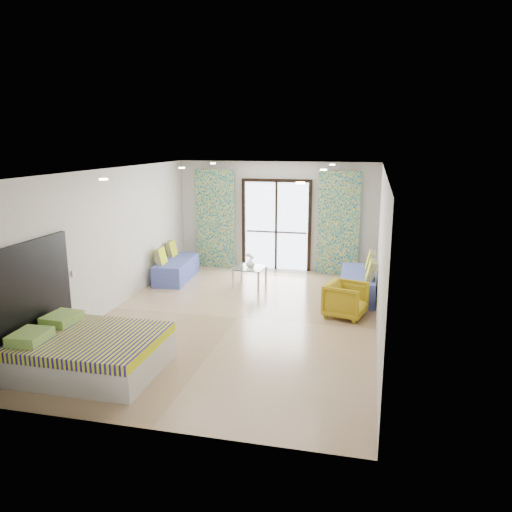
% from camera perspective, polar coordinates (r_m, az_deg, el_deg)
% --- Properties ---
extents(floor, '(5.00, 7.50, 0.01)m').
position_cam_1_polar(floor, '(9.30, -2.09, -7.08)').
color(floor, '#9A7C5C').
rests_on(floor, ground).
extents(ceiling, '(5.00, 7.50, 0.01)m').
position_cam_1_polar(ceiling, '(8.74, -2.24, 9.77)').
color(ceiling, silver).
rests_on(ceiling, ground).
extents(wall_back, '(5.00, 0.01, 2.70)m').
position_cam_1_polar(wall_back, '(12.52, 2.36, 4.57)').
color(wall_back, silver).
rests_on(wall_back, ground).
extents(wall_front, '(5.00, 0.01, 2.70)m').
position_cam_1_polar(wall_front, '(5.53, -12.50, -6.86)').
color(wall_front, silver).
rests_on(wall_front, ground).
extents(wall_left, '(0.01, 7.50, 2.70)m').
position_cam_1_polar(wall_left, '(9.87, -16.31, 1.73)').
color(wall_left, silver).
rests_on(wall_left, ground).
extents(wall_right, '(0.01, 7.50, 2.70)m').
position_cam_1_polar(wall_right, '(8.62, 14.08, 0.27)').
color(wall_right, silver).
rests_on(wall_right, ground).
extents(balcony_door, '(1.76, 0.08, 2.28)m').
position_cam_1_polar(balcony_door, '(12.51, 2.34, 4.14)').
color(balcony_door, black).
rests_on(balcony_door, floor).
extents(balcony_rail, '(1.52, 0.03, 0.04)m').
position_cam_1_polar(balcony_rail, '(12.57, 2.33, 2.76)').
color(balcony_rail, '#595451').
rests_on(balcony_rail, balcony_door).
extents(curtain_left, '(1.00, 0.10, 2.50)m').
position_cam_1_polar(curtain_left, '(12.75, -4.67, 4.23)').
color(curtain_left, silver).
rests_on(curtain_left, floor).
extents(curtain_right, '(1.00, 0.10, 2.50)m').
position_cam_1_polar(curtain_right, '(12.17, 9.40, 3.68)').
color(curtain_right, silver).
rests_on(curtain_right, floor).
extents(downlight_a, '(0.12, 0.12, 0.02)m').
position_cam_1_polar(downlight_a, '(7.43, -17.04, 8.39)').
color(downlight_a, '#FFE0B2').
rests_on(downlight_a, ceiling).
extents(downlight_b, '(0.12, 0.12, 0.02)m').
position_cam_1_polar(downlight_b, '(6.50, 5.11, 8.31)').
color(downlight_b, '#FFE0B2').
rests_on(downlight_b, ceiling).
extents(downlight_c, '(0.12, 0.12, 0.02)m').
position_cam_1_polar(downlight_c, '(10.14, -8.48, 9.93)').
color(downlight_c, '#FFE0B2').
rests_on(downlight_c, ceiling).
extents(downlight_d, '(0.12, 0.12, 0.02)m').
position_cam_1_polar(downlight_d, '(9.48, 7.72, 9.74)').
color(downlight_d, '#FFE0B2').
rests_on(downlight_d, ceiling).
extents(downlight_e, '(0.12, 0.12, 0.02)m').
position_cam_1_polar(downlight_e, '(12.02, -4.95, 10.50)').
color(downlight_e, '#FFE0B2').
rests_on(downlight_e, ceiling).
extents(downlight_f, '(0.12, 0.12, 0.02)m').
position_cam_1_polar(downlight_f, '(11.47, 8.71, 10.28)').
color(downlight_f, '#FFE0B2').
rests_on(downlight_f, ceiling).
extents(headboard, '(0.06, 2.10, 1.50)m').
position_cam_1_polar(headboard, '(7.86, -24.98, -4.09)').
color(headboard, black).
rests_on(headboard, floor).
extents(switch_plate, '(0.02, 0.10, 0.10)m').
position_cam_1_polar(switch_plate, '(8.84, -20.11, -1.84)').
color(switch_plate, silver).
rests_on(switch_plate, wall_left).
extents(bed, '(1.92, 1.57, 0.66)m').
position_cam_1_polar(bed, '(7.57, -18.42, -10.38)').
color(bed, silver).
rests_on(bed, floor).
extents(daybed_left, '(0.79, 1.74, 0.83)m').
position_cam_1_polar(daybed_left, '(11.90, -9.14, -1.40)').
color(daybed_left, '#4957AE').
rests_on(daybed_left, floor).
extents(daybed_right, '(0.75, 1.83, 0.89)m').
position_cam_1_polar(daybed_right, '(10.68, 11.60, -3.09)').
color(daybed_right, '#4957AE').
rests_on(daybed_right, floor).
extents(coffee_table, '(0.72, 0.72, 0.77)m').
position_cam_1_polar(coffee_table, '(11.13, -0.72, -1.53)').
color(coffee_table, silver).
rests_on(coffee_table, floor).
extents(vase, '(0.27, 0.28, 0.20)m').
position_cam_1_polar(vase, '(11.04, -0.63, -0.85)').
color(vase, white).
rests_on(vase, coffee_table).
extents(armchair, '(0.81, 0.84, 0.71)m').
position_cam_1_polar(armchair, '(9.40, 10.23, -4.76)').
color(armchair, '#A28815').
rests_on(armchair, floor).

